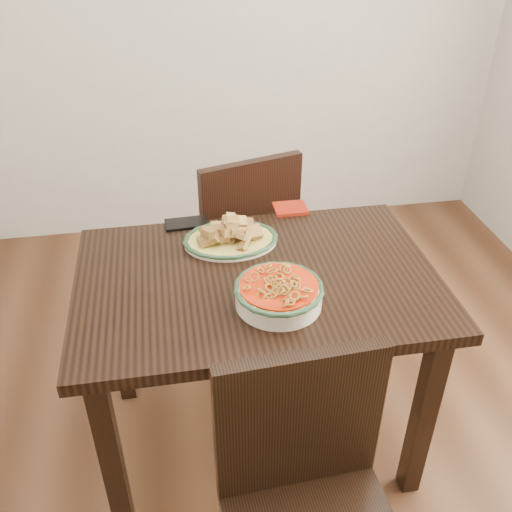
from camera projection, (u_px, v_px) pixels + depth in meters
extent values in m
plane|color=#3C2213|center=(234.00, 462.00, 2.08)|extent=(3.50, 3.50, 0.00)
cube|color=black|center=(257.00, 281.00, 1.77)|extent=(1.11, 0.74, 0.04)
cube|color=black|center=(112.00, 460.00, 1.67)|extent=(0.06, 0.06, 0.71)
cube|color=black|center=(423.00, 416.00, 1.80)|extent=(0.06, 0.06, 0.71)
cube|color=black|center=(118.00, 328.00, 2.15)|extent=(0.06, 0.06, 0.71)
cube|color=black|center=(363.00, 301.00, 2.29)|extent=(0.06, 0.06, 0.71)
cube|color=black|center=(233.00, 241.00, 2.53)|extent=(0.52, 0.52, 0.04)
cube|color=black|center=(252.00, 255.00, 2.84)|extent=(0.04, 0.04, 0.41)
cube|color=black|center=(187.00, 272.00, 2.72)|extent=(0.04, 0.04, 0.41)
cube|color=black|center=(284.00, 292.00, 2.58)|extent=(0.04, 0.04, 0.41)
cube|color=black|center=(214.00, 313.00, 2.46)|extent=(0.04, 0.04, 0.41)
cube|color=black|center=(251.00, 213.00, 2.25)|extent=(0.41, 0.15, 0.44)
cube|color=black|center=(299.00, 421.00, 1.39)|extent=(0.42, 0.06, 0.44)
ellipsoid|color=beige|center=(231.00, 241.00, 1.91)|extent=(0.31, 0.23, 0.02)
ellipsoid|color=gold|center=(231.00, 239.00, 1.91)|extent=(0.30, 0.22, 0.01)
torus|color=#1A3A21|center=(231.00, 239.00, 1.91)|extent=(0.24, 0.24, 0.01)
cylinder|color=#EDE1C8|center=(279.00, 295.00, 1.63)|extent=(0.25, 0.25, 0.06)
torus|color=#1B3B20|center=(279.00, 288.00, 1.61)|extent=(0.26, 0.26, 0.02)
cylinder|color=#B32608|center=(279.00, 287.00, 1.61)|extent=(0.23, 0.23, 0.01)
cube|color=black|center=(186.00, 223.00, 2.01)|extent=(0.15, 0.08, 0.01)
cube|color=#971B0B|center=(290.00, 208.00, 2.10)|extent=(0.12, 0.10, 0.01)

